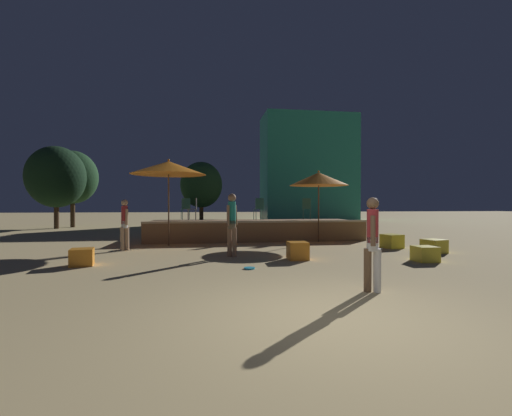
{
  "coord_description": "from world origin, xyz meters",
  "views": [
    {
      "loc": [
        -1.63,
        -4.26,
        1.51
      ],
      "look_at": [
        0.0,
        6.97,
        1.38
      ],
      "focal_mm": 24.0,
      "sensor_mm": 36.0,
      "label": 1
    }
  ],
  "objects_px": {
    "cube_seat_4": "(425,254)",
    "person_2": "(232,222)",
    "cube_seat_1": "(392,241)",
    "bistro_chair_1": "(259,207)",
    "patio_umbrella_0": "(319,179)",
    "cube_seat_0": "(82,257)",
    "person_0": "(125,223)",
    "cube_seat_3": "(298,251)",
    "background_tree_0": "(56,177)",
    "background_tree_2": "(201,185)",
    "frisbee_disc": "(249,268)",
    "person_1": "(373,242)",
    "bistro_chair_3": "(186,207)",
    "background_tree_1": "(72,177)",
    "bistro_chair_2": "(307,207)",
    "cube_seat_2": "(434,246)",
    "bistro_chair_0": "(194,207)",
    "patio_umbrella_1": "(169,168)"
  },
  "relations": [
    {
      "from": "cube_seat_2",
      "to": "person_0",
      "type": "bearing_deg",
      "value": 168.38
    },
    {
      "from": "cube_seat_4",
      "to": "background_tree_0",
      "type": "xyz_separation_m",
      "value": [
        -14.8,
        14.19,
        2.96
      ]
    },
    {
      "from": "cube_seat_3",
      "to": "person_0",
      "type": "bearing_deg",
      "value": 152.92
    },
    {
      "from": "bistro_chair_3",
      "to": "background_tree_1",
      "type": "relative_size",
      "value": 0.18
    },
    {
      "from": "background_tree_1",
      "to": "bistro_chair_3",
      "type": "bearing_deg",
      "value": -48.9
    },
    {
      "from": "bistro_chair_2",
      "to": "bistro_chair_3",
      "type": "bearing_deg",
      "value": 12.87
    },
    {
      "from": "patio_umbrella_1",
      "to": "person_2",
      "type": "relative_size",
      "value": 1.73
    },
    {
      "from": "frisbee_disc",
      "to": "bistro_chair_1",
      "type": "bearing_deg",
      "value": 79.22
    },
    {
      "from": "cube_seat_3",
      "to": "bistro_chair_0",
      "type": "distance_m",
      "value": 5.92
    },
    {
      "from": "person_0",
      "to": "background_tree_2",
      "type": "xyz_separation_m",
      "value": [
        2.29,
        12.21,
        1.94
      ]
    },
    {
      "from": "cube_seat_1",
      "to": "person_2",
      "type": "distance_m",
      "value": 5.77
    },
    {
      "from": "cube_seat_0",
      "to": "background_tree_2",
      "type": "relative_size",
      "value": 0.14
    },
    {
      "from": "cube_seat_3",
      "to": "bistro_chair_3",
      "type": "height_order",
      "value": "bistro_chair_3"
    },
    {
      "from": "cube_seat_4",
      "to": "frisbee_disc",
      "type": "distance_m",
      "value": 4.73
    },
    {
      "from": "cube_seat_1",
      "to": "bistro_chair_1",
      "type": "xyz_separation_m",
      "value": [
        -4.16,
        3.08,
        1.17
      ]
    },
    {
      "from": "cube_seat_0",
      "to": "person_0",
      "type": "relative_size",
      "value": 0.37
    },
    {
      "from": "cube_seat_3",
      "to": "bistro_chair_1",
      "type": "relative_size",
      "value": 0.59
    },
    {
      "from": "cube_seat_1",
      "to": "person_2",
      "type": "relative_size",
      "value": 0.38
    },
    {
      "from": "cube_seat_2",
      "to": "background_tree_0",
      "type": "xyz_separation_m",
      "value": [
        -16.07,
        12.79,
        2.95
      ]
    },
    {
      "from": "patio_umbrella_0",
      "to": "background_tree_1",
      "type": "distance_m",
      "value": 16.85
    },
    {
      "from": "cube_seat_1",
      "to": "bistro_chair_1",
      "type": "height_order",
      "value": "bistro_chair_1"
    },
    {
      "from": "person_0",
      "to": "background_tree_2",
      "type": "bearing_deg",
      "value": 42.22
    },
    {
      "from": "cube_seat_0",
      "to": "bistro_chair_0",
      "type": "distance_m",
      "value": 5.85
    },
    {
      "from": "cube_seat_1",
      "to": "cube_seat_2",
      "type": "height_order",
      "value": "cube_seat_1"
    },
    {
      "from": "person_0",
      "to": "cube_seat_3",
      "type": "bearing_deg",
      "value": -64.22
    },
    {
      "from": "patio_umbrella_1",
      "to": "bistro_chair_1",
      "type": "bearing_deg",
      "value": 21.1
    },
    {
      "from": "bistro_chair_2",
      "to": "background_tree_2",
      "type": "xyz_separation_m",
      "value": [
        -4.6,
        9.67,
        1.43
      ]
    },
    {
      "from": "bistro_chair_3",
      "to": "background_tree_1",
      "type": "bearing_deg",
      "value": -62.62
    },
    {
      "from": "background_tree_0",
      "to": "person_1",
      "type": "bearing_deg",
      "value": -54.85
    },
    {
      "from": "bistro_chair_0",
      "to": "bistro_chair_3",
      "type": "height_order",
      "value": "same"
    },
    {
      "from": "person_1",
      "to": "bistro_chair_1",
      "type": "relative_size",
      "value": 1.81
    },
    {
      "from": "person_1",
      "to": "background_tree_0",
      "type": "xyz_separation_m",
      "value": [
        -11.92,
        16.94,
        2.3
      ]
    },
    {
      "from": "cube_seat_4",
      "to": "bistro_chair_2",
      "type": "distance_m",
      "value": 6.2
    },
    {
      "from": "cube_seat_2",
      "to": "background_tree_2",
      "type": "distance_m",
      "value": 16.17
    },
    {
      "from": "cube_seat_1",
      "to": "cube_seat_2",
      "type": "bearing_deg",
      "value": -63.39
    },
    {
      "from": "cube_seat_4",
      "to": "patio_umbrella_0",
      "type": "bearing_deg",
      "value": 104.88
    },
    {
      "from": "patio_umbrella_0",
      "to": "cube_seat_0",
      "type": "xyz_separation_m",
      "value": [
        -7.44,
        -4.2,
        -2.29
      ]
    },
    {
      "from": "cube_seat_4",
      "to": "background_tree_1",
      "type": "xyz_separation_m",
      "value": [
        -14.33,
        15.47,
        3.05
      ]
    },
    {
      "from": "patio_umbrella_0",
      "to": "bistro_chair_2",
      "type": "height_order",
      "value": "patio_umbrella_0"
    },
    {
      "from": "bistro_chair_1",
      "to": "background_tree_0",
      "type": "height_order",
      "value": "background_tree_0"
    },
    {
      "from": "person_2",
      "to": "background_tree_2",
      "type": "distance_m",
      "value": 14.23
    },
    {
      "from": "patio_umbrella_1",
      "to": "bistro_chair_3",
      "type": "relative_size",
      "value": 3.49
    },
    {
      "from": "patio_umbrella_1",
      "to": "cube_seat_4",
      "type": "relative_size",
      "value": 5.84
    },
    {
      "from": "cube_seat_0",
      "to": "frisbee_disc",
      "type": "xyz_separation_m",
      "value": [
        4.02,
        -1.0,
        -0.19
      ]
    },
    {
      "from": "cube_seat_4",
      "to": "person_2",
      "type": "distance_m",
      "value": 5.26
    },
    {
      "from": "patio_umbrella_0",
      "to": "bistro_chair_0",
      "type": "bearing_deg",
      "value": 169.23
    },
    {
      "from": "person_1",
      "to": "bistro_chair_0",
      "type": "xyz_separation_m",
      "value": [
        -3.31,
        8.51,
        0.53
      ]
    },
    {
      "from": "person_0",
      "to": "patio_umbrella_0",
      "type": "bearing_deg",
      "value": -25.48
    },
    {
      "from": "patio_umbrella_1",
      "to": "bistro_chair_3",
      "type": "xyz_separation_m",
      "value": [
        0.48,
        2.16,
        -1.42
      ]
    },
    {
      "from": "cube_seat_0",
      "to": "background_tree_0",
      "type": "relative_size",
      "value": 0.12
    }
  ]
}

